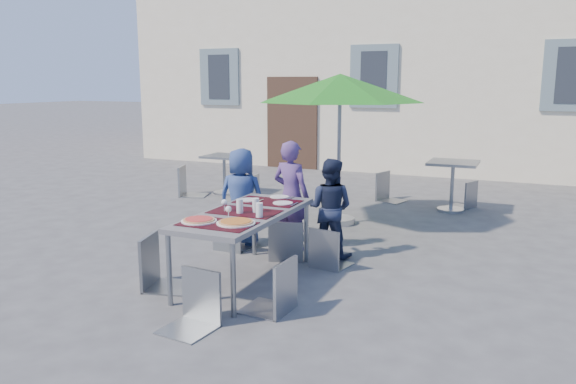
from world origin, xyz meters
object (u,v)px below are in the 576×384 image
at_px(pizza_near_right, 236,222).
at_px(bg_chair_r_0, 250,171).
at_px(chair_4, 276,254).
at_px(cafe_table_0, 224,168).
at_px(bg_chair_l_0, 187,163).
at_px(chair_0, 230,209).
at_px(chair_3, 158,230).
at_px(child_0, 242,197).
at_px(child_1, 291,196).
at_px(pizza_near_left, 199,220).
at_px(child_2, 330,208).
at_px(dining_table, 245,217).
at_px(cafe_table_1, 453,176).
at_px(patio_umbrella, 340,89).
at_px(bg_chair_r_1, 467,178).
at_px(chair_5, 193,266).
at_px(chair_1, 287,216).
at_px(chair_2, 328,224).
at_px(bg_chair_l_1, 388,169).

bearing_deg(pizza_near_right, bg_chair_r_0, 116.00).
distance_m(chair_4, cafe_table_0, 5.67).
relative_size(chair_4, bg_chair_l_0, 0.90).
bearing_deg(chair_0, chair_3, -90.88).
bearing_deg(chair_3, cafe_table_0, 112.43).
relative_size(child_0, child_1, 0.91).
distance_m(pizza_near_left, bg_chair_r_0, 4.40).
distance_m(pizza_near_right, child_2, 1.72).
relative_size(dining_table, cafe_table_1, 2.27).
xyz_separation_m(pizza_near_right, chair_0, (-0.86, 1.40, -0.24)).
bearing_deg(chair_0, dining_table, -52.97).
distance_m(child_2, cafe_table_1, 3.24).
bearing_deg(patio_umbrella, cafe_table_0, 154.19).
distance_m(chair_4, cafe_table_1, 4.96).
height_order(bg_chair_r_0, bg_chair_r_1, bg_chair_r_0).
distance_m(pizza_near_left, chair_5, 0.73).
distance_m(pizza_near_left, pizza_near_right, 0.37).
distance_m(child_1, chair_3, 1.91).
bearing_deg(chair_0, chair_5, -68.49).
bearing_deg(chair_4, chair_1, 110.18).
xyz_separation_m(chair_0, chair_2, (1.34, -0.15, -0.02)).
bearing_deg(chair_4, bg_chair_l_1, 92.97).
bearing_deg(child_1, patio_umbrella, -84.22).
bearing_deg(child_2, child_1, -8.53).
bearing_deg(chair_5, cafe_table_1, 75.66).
xyz_separation_m(bg_chair_r_0, bg_chair_l_1, (2.16, 1.13, 0.01)).
bearing_deg(bg_chair_l_1, chair_0, -105.76).
bearing_deg(child_2, chair_1, 40.91).
distance_m(bg_chair_l_1, bg_chair_r_1, 1.35).
relative_size(patio_umbrella, bg_chair_r_0, 2.57).
distance_m(chair_1, bg_chair_l_0, 4.25).
xyz_separation_m(chair_0, bg_chair_r_1, (2.40, 3.69, -0.02)).
relative_size(chair_0, bg_chair_r_0, 0.97).
bearing_deg(chair_0, chair_1, -5.84).
relative_size(pizza_near_left, bg_chair_r_0, 0.36).
relative_size(child_1, chair_0, 1.51).
bearing_deg(dining_table, chair_5, -83.72).
bearing_deg(dining_table, bg_chair_r_0, 116.92).
relative_size(dining_table, child_2, 1.56).
bearing_deg(child_2, chair_3, 54.06).
distance_m(chair_2, cafe_table_0, 4.62).
height_order(pizza_near_left, cafe_table_1, cafe_table_1).
height_order(child_1, chair_4, child_1).
distance_m(bg_chair_r_0, bg_chair_r_1, 3.67).
distance_m(chair_3, bg_chair_r_0, 4.19).
bearing_deg(cafe_table_0, pizza_near_right, -58.63).
bearing_deg(pizza_near_left, child_0, 105.51).
bearing_deg(bg_chair_l_1, child_2, -87.60).
distance_m(child_0, child_2, 1.19).
xyz_separation_m(child_0, child_2, (1.19, -0.01, -0.03)).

